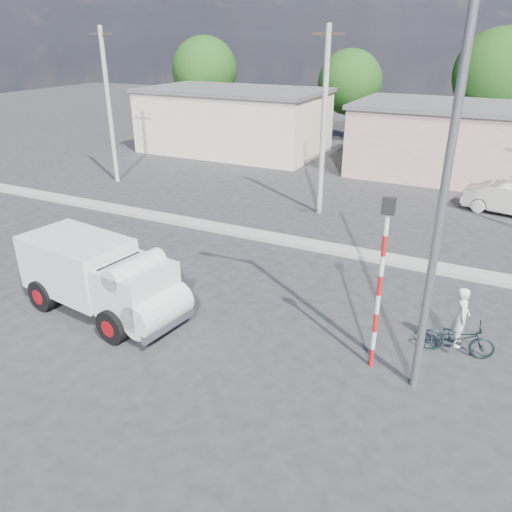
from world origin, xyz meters
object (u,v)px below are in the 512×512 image
at_px(streetlight, 437,179).
at_px(truck, 102,277).
at_px(car_cream, 512,200).
at_px(bicycle, 457,338).
at_px(traffic_pole, 381,272).
at_px(cyclist, 459,327).

bearing_deg(streetlight, truck, -175.49).
bearing_deg(truck, car_cream, 63.36).
distance_m(bicycle, traffic_pole, 3.15).
height_order(cyclist, traffic_pole, traffic_pole).
distance_m(bicycle, car_cream, 12.77).
xyz_separation_m(truck, bicycle, (9.48, 2.46, -0.73)).
relative_size(truck, bicycle, 3.00).
xyz_separation_m(bicycle, car_cream, (0.90, 12.74, 0.21)).
relative_size(bicycle, car_cream, 0.44).
bearing_deg(bicycle, car_cream, -11.09).
relative_size(car_cream, streetlight, 0.46).
height_order(truck, car_cream, truck).
distance_m(cyclist, streetlight, 4.61).
height_order(cyclist, car_cream, cyclist).
height_order(bicycle, cyclist, cyclist).
bearing_deg(bicycle, truck, 97.50).
distance_m(bicycle, cyclist, 0.32).
bearing_deg(truck, traffic_pole, 14.98).
xyz_separation_m(bicycle, cyclist, (0.00, 0.00, 0.32)).
xyz_separation_m(truck, car_cream, (10.39, 15.20, -0.52)).
bearing_deg(truck, bicycle, 22.24).
xyz_separation_m(bicycle, streetlight, (-0.87, -1.78, 4.48)).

